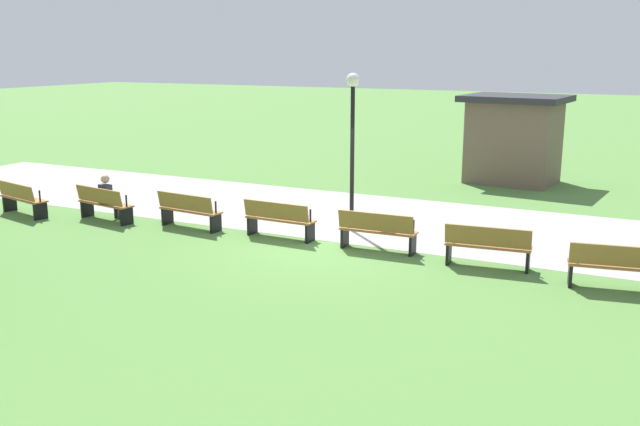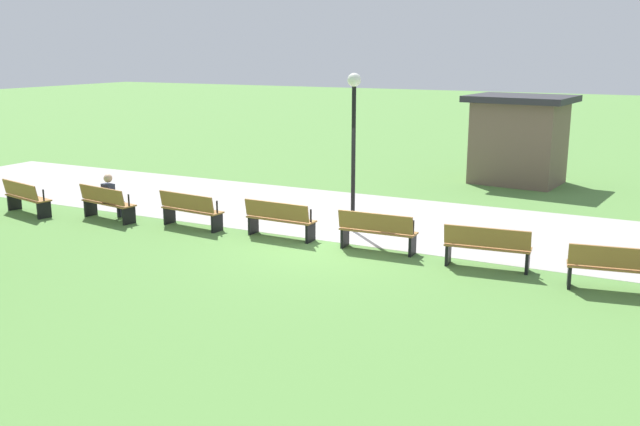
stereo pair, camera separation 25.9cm
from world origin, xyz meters
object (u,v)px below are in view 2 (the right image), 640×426
at_px(bench_2, 190,209).
at_px(bench_0, 26,197).
at_px(bench_4, 377,231).
at_px(bench_6, 617,267).
at_px(bench_1, 106,202).
at_px(bench_3, 280,219).
at_px(person_seated, 112,195).
at_px(bench_5, 487,246).
at_px(kiosk, 519,138).
at_px(lamp_post, 354,122).

bearing_deg(bench_2, bench_0, -165.08).
distance_m(bench_4, bench_6, 4.86).
height_order(bench_1, bench_3, same).
bearing_deg(bench_1, bench_2, 16.80).
relative_size(bench_1, person_seated, 1.45).
bearing_deg(person_seated, bench_0, -156.77).
height_order(bench_2, bench_3, same).
relative_size(bench_0, person_seated, 1.46).
height_order(bench_1, bench_5, same).
bearing_deg(bench_5, bench_0, 178.12).
bearing_deg(bench_2, kiosk, 64.58).
bearing_deg(bench_4, bench_1, -178.14).
relative_size(bench_1, bench_2, 1.01).
relative_size(bench_2, kiosk, 0.50).
bearing_deg(bench_4, bench_0, -176.28).
bearing_deg(kiosk, bench_1, -123.06).
bearing_deg(bench_5, bench_6, -13.06).
distance_m(bench_0, bench_5, 12.11).
relative_size(bench_3, lamp_post, 0.45).
bearing_deg(lamp_post, bench_0, -164.40).
distance_m(bench_3, person_seated, 4.79).
distance_m(bench_1, person_seated, 0.22).
distance_m(bench_1, kiosk, 13.04).
xyz_separation_m(bench_5, bench_6, (2.41, -0.32, 0.00)).
xyz_separation_m(bench_5, kiosk, (-1.44, 9.72, 0.99)).
distance_m(bench_4, lamp_post, 2.86).
relative_size(bench_1, bench_5, 1.01).
bearing_deg(kiosk, bench_4, -89.50).
bearing_deg(bench_5, lamp_post, 151.08).
bearing_deg(bench_1, bench_6, 9.35).
xyz_separation_m(bench_2, bench_5, (7.29, 0.00, 0.00)).
relative_size(person_seated, kiosk, 0.35).
bearing_deg(bench_5, bench_3, 172.53).
distance_m(bench_4, bench_5, 2.43).
bearing_deg(bench_5, kiosk, 92.82).
xyz_separation_m(bench_5, lamp_post, (-3.64, 1.57, 2.17)).
relative_size(bench_2, person_seated, 1.44).
height_order(bench_2, person_seated, person_seated).
xyz_separation_m(lamp_post, kiosk, (2.20, 8.15, -1.17)).
height_order(bench_1, kiosk, kiosk).
bearing_deg(bench_2, lamp_post, 28.92).
bearing_deg(bench_1, bench_0, -159.47).
height_order(bench_4, person_seated, person_seated).
height_order(bench_6, kiosk, kiosk).
xyz_separation_m(bench_6, lamp_post, (-6.06, 1.89, 2.17)).
height_order(bench_5, kiosk, kiosk).
xyz_separation_m(bench_4, kiosk, (0.99, 9.57, 0.99)).
bearing_deg(bench_0, person_seated, 26.97).
relative_size(bench_0, bench_4, 1.03).
xyz_separation_m(bench_5, person_seated, (-9.64, -0.18, 0.17)).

